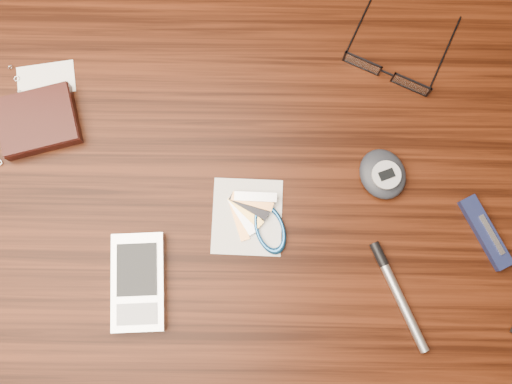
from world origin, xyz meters
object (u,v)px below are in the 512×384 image
wallet_and_card (38,120)px  eyeglasses (388,70)px  pocket_knife (485,233)px  notepad_keys (258,221)px  silver_pen (395,288)px  desk (194,217)px  pda_phone (138,282)px  pedometer (383,174)px

wallet_and_card → eyeglasses: 0.47m
wallet_and_card → pocket_knife: 0.60m
notepad_keys → silver_pen: bearing=-25.4°
desk → eyeglasses: size_ratio=5.95×
wallet_and_card → notepad_keys: (0.29, -0.13, -0.01)m
wallet_and_card → eyeglasses: eyeglasses is taller
pda_phone → wallet_and_card: bearing=124.4°
pda_phone → desk: bearing=61.2°
desk → eyeglasses: bearing=35.0°
eyeglasses → silver_pen: bearing=-89.6°
pedometer → silver_pen: pedometer is taller
pedometer → pda_phone: bearing=-155.3°
desk → silver_pen: 0.31m
eyeglasses → silver_pen: eyeglasses is taller
eyeglasses → pocket_knife: size_ratio=1.70×
silver_pen → notepad_keys: bearing=154.6°
desk → silver_pen: size_ratio=7.23×
silver_pen → pedometer: bearing=95.1°
wallet_and_card → silver_pen: size_ratio=1.04×
wallet_and_card → pocket_knife: size_ratio=1.46×
pedometer → silver_pen: size_ratio=0.61×
pda_phone → silver_pen: bearing=-0.4°
wallet_and_card → pda_phone: bearing=-55.6°
desk → notepad_keys: size_ratio=9.05×
desk → notepad_keys: 0.14m
wallet_and_card → eyeglasses: size_ratio=0.86×
pda_phone → silver_pen: size_ratio=0.91×
desk → pda_phone: pda_phone is taller
eyeglasses → pedometer: (-0.01, -0.14, -0.00)m
silver_pen → pocket_knife: bearing=31.2°
desk → wallet_and_card: 0.25m
wallet_and_card → pocket_knife: (0.58, -0.14, -0.00)m
eyeglasses → pocket_knife: (0.12, -0.22, -0.01)m
notepad_keys → pocket_knife: bearing=-2.1°
eyeglasses → notepad_keys: bearing=-129.8°
wallet_and_card → notepad_keys: bearing=-23.8°
pedometer → pocket_knife: (0.13, -0.07, -0.01)m
eyeglasses → pedometer: size_ratio=1.98×
wallet_and_card → eyeglasses: bearing=9.4°
desk → wallet_and_card: bearing=150.9°
wallet_and_card → pedometer: 0.46m
wallet_and_card → silver_pen: 0.51m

